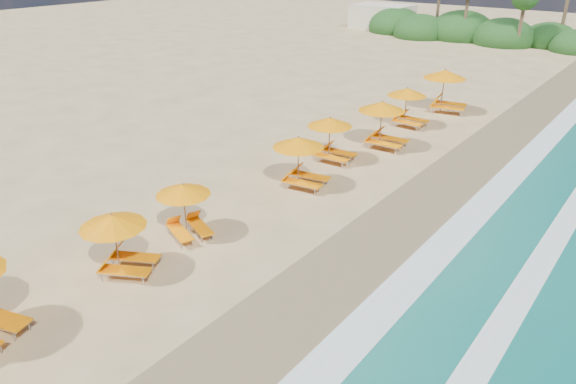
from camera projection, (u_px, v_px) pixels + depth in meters
The scene contains 12 objects.
ground at pixel (288, 220), 20.30m from camera, with size 160.00×160.00×0.00m, color tan.
wet_sand at pixel (381, 254), 18.09m from camera, with size 4.00×160.00×0.01m, color olive.
surf_foam at pixel (457, 281), 16.59m from camera, with size 4.00×160.00×0.01m.
station_3 at pixel (120, 240), 16.61m from camera, with size 2.84×2.84×2.12m.
station_4 at pixel (186, 207), 18.83m from camera, with size 2.59×2.55×2.00m.
station_5 at pixel (302, 159), 22.65m from camera, with size 2.72×2.59×2.27m.
station_6 at pixel (333, 136), 25.39m from camera, with size 2.49×2.33×2.21m.
station_7 at pixel (384, 122), 27.06m from camera, with size 2.75×2.56×2.46m.
station_8 at pixel (409, 105), 30.32m from camera, with size 2.45×2.26×2.26m.
station_9 at pixel (447, 88), 32.89m from camera, with size 3.29×3.17×2.68m.
treeline at pixel (469, 31), 58.02m from camera, with size 25.80×8.80×9.74m.
beach_building at pixel (382, 16), 66.29m from camera, with size 7.00×5.00×2.80m, color beige.
Camera 1 is at (10.93, -14.20, 9.61)m, focal length 33.03 mm.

